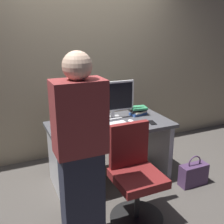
{
  "coord_description": "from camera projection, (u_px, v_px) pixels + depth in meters",
  "views": [
    {
      "loc": [
        -1.15,
        -2.64,
        1.8
      ],
      "look_at": [
        0.0,
        -0.05,
        0.88
      ],
      "focal_mm": 42.43,
      "sensor_mm": 36.0,
      "label": 1
    }
  ],
  "objects": [
    {
      "name": "keyboard",
      "position": [
        109.0,
        125.0,
        2.96
      ],
      "size": [
        0.44,
        0.15,
        0.02
      ],
      "primitive_type": "cube",
      "rotation": [
        0.0,
        0.0,
        0.05
      ],
      "color": "white",
      "rests_on": "desk"
    },
    {
      "name": "desk",
      "position": [
        110.0,
        141.0,
        3.13
      ],
      "size": [
        1.42,
        0.72,
        0.73
      ],
      "color": "#4C4C51",
      "rests_on": "ground"
    },
    {
      "name": "office_chair",
      "position": [
        135.0,
        178.0,
        2.51
      ],
      "size": [
        0.52,
        0.52,
        0.94
      ],
      "color": "black",
      "rests_on": "ground"
    },
    {
      "name": "cup_near_keyboard",
      "position": [
        74.0,
        127.0,
        2.81
      ],
      "size": [
        0.08,
        0.08,
        0.09
      ],
      "primitive_type": "cylinder",
      "color": "silver",
      "rests_on": "desk"
    },
    {
      "name": "cell_phone",
      "position": [
        152.0,
        123.0,
        3.07
      ],
      "size": [
        0.09,
        0.15,
        0.01
      ],
      "primitive_type": "cube",
      "rotation": [
        0.0,
        0.0,
        -0.18
      ],
      "color": "black",
      "rests_on": "desk"
    },
    {
      "name": "cup_by_monitor",
      "position": [
        70.0,
        121.0,
        3.01
      ],
      "size": [
        0.07,
        0.07,
        0.08
      ],
      "primitive_type": "cylinder",
      "color": "white",
      "rests_on": "desk"
    },
    {
      "name": "mouse",
      "position": [
        131.0,
        121.0,
        3.08
      ],
      "size": [
        0.06,
        0.1,
        0.03
      ],
      "primitive_type": "ellipsoid",
      "color": "white",
      "rests_on": "desk"
    },
    {
      "name": "book_stack",
      "position": [
        138.0,
        111.0,
        3.34
      ],
      "size": [
        0.23,
        0.19,
        0.1
      ],
      "color": "#3359A5",
      "rests_on": "desk"
    },
    {
      "name": "wall_back",
      "position": [
        83.0,
        49.0,
        3.63
      ],
      "size": [
        6.4,
        0.1,
        3.0
      ],
      "primitive_type": "cube",
      "color": "tan",
      "rests_on": "ground"
    },
    {
      "name": "handbag",
      "position": [
        193.0,
        174.0,
        3.12
      ],
      "size": [
        0.34,
        0.14,
        0.38
      ],
      "color": "#4C3356",
      "rests_on": "ground"
    },
    {
      "name": "ground_plane",
      "position": [
        110.0,
        178.0,
        3.29
      ],
      "size": [
        9.0,
        9.0,
        0.0
      ],
      "primitive_type": "plane",
      "color": "#4C4742"
    },
    {
      "name": "monitor",
      "position": [
        113.0,
        98.0,
        3.14
      ],
      "size": [
        0.54,
        0.15,
        0.46
      ],
      "color": "silver",
      "rests_on": "desk"
    },
    {
      "name": "person_at_desk",
      "position": [
        81.0,
        153.0,
        2.1
      ],
      "size": [
        0.4,
        0.24,
        1.64
      ],
      "color": "#262838",
      "rests_on": "ground"
    }
  ]
}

